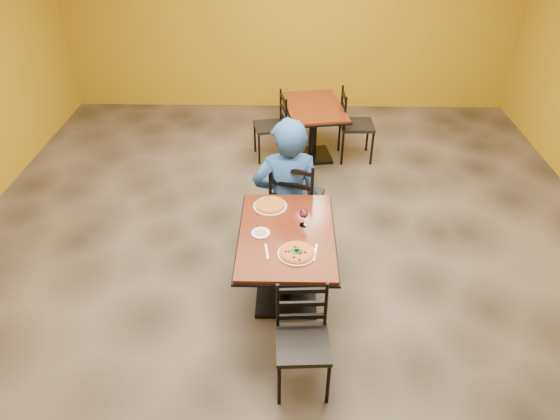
{
  "coord_description": "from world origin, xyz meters",
  "views": [
    {
      "loc": [
        0.02,
        -3.89,
        3.33
      ],
      "look_at": [
        -0.06,
        -0.3,
        0.85
      ],
      "focal_mm": 32.25,
      "sensor_mm": 36.0,
      "label": 1
    }
  ],
  "objects_px": {
    "table_second": "(314,120)",
    "chair_main_near": "(303,345)",
    "diner": "(287,185)",
    "plate_main": "(297,254)",
    "chair_main_far": "(297,198)",
    "side_plate": "(261,233)",
    "table_main": "(287,251)",
    "wine_glass": "(304,217)",
    "pizza_main": "(297,252)",
    "chair_second_left": "(270,127)",
    "pizza_far": "(270,205)",
    "chair_second_right": "(357,125)",
    "plate_far": "(270,206)"
  },
  "relations": [
    {
      "from": "chair_main_far",
      "to": "chair_second_left",
      "type": "height_order",
      "value": "chair_main_far"
    },
    {
      "from": "plate_main",
      "to": "wine_glass",
      "type": "relative_size",
      "value": 1.72
    },
    {
      "from": "pizza_main",
      "to": "pizza_far",
      "type": "distance_m",
      "value": 0.72
    },
    {
      "from": "pizza_main",
      "to": "chair_second_right",
      "type": "bearing_deg",
      "value": 74.81
    },
    {
      "from": "plate_main",
      "to": "pizza_main",
      "type": "bearing_deg",
      "value": 0.0
    },
    {
      "from": "chair_main_far",
      "to": "pizza_main",
      "type": "height_order",
      "value": "chair_main_far"
    },
    {
      "from": "plate_main",
      "to": "plate_far",
      "type": "bearing_deg",
      "value": 109.51
    },
    {
      "from": "diner",
      "to": "table_second",
      "type": "bearing_deg",
      "value": -106.71
    },
    {
      "from": "pizza_far",
      "to": "wine_glass",
      "type": "bearing_deg",
      "value": -43.19
    },
    {
      "from": "table_main",
      "to": "pizza_main",
      "type": "bearing_deg",
      "value": -73.31
    },
    {
      "from": "table_second",
      "to": "plate_main",
      "type": "xyz_separation_m",
      "value": [
        -0.24,
        -3.01,
        0.2
      ]
    },
    {
      "from": "pizza_main",
      "to": "pizza_far",
      "type": "bearing_deg",
      "value": 109.51
    },
    {
      "from": "chair_main_far",
      "to": "side_plate",
      "type": "xyz_separation_m",
      "value": [
        -0.32,
        -0.91,
        0.24
      ]
    },
    {
      "from": "table_main",
      "to": "chair_second_left",
      "type": "xyz_separation_m",
      "value": [
        -0.25,
        2.73,
        -0.11
      ]
    },
    {
      "from": "chair_main_far",
      "to": "plate_far",
      "type": "height_order",
      "value": "chair_main_far"
    },
    {
      "from": "pizza_far",
      "to": "side_plate",
      "type": "distance_m",
      "value": 0.41
    },
    {
      "from": "pizza_main",
      "to": "plate_main",
      "type": "bearing_deg",
      "value": 0.0
    },
    {
      "from": "chair_second_left",
      "to": "table_second",
      "type": "bearing_deg",
      "value": 77.28
    },
    {
      "from": "pizza_main",
      "to": "wine_glass",
      "type": "bearing_deg",
      "value": 81.23
    },
    {
      "from": "chair_main_far",
      "to": "chair_second_right",
      "type": "xyz_separation_m",
      "value": [
        0.8,
        1.83,
        -0.04
      ]
    },
    {
      "from": "table_main",
      "to": "plate_far",
      "type": "distance_m",
      "value": 0.47
    },
    {
      "from": "chair_main_far",
      "to": "chair_second_left",
      "type": "relative_size",
      "value": 1.16
    },
    {
      "from": "chair_main_near",
      "to": "plate_far",
      "type": "xyz_separation_m",
      "value": [
        -0.29,
        1.33,
        0.32
      ]
    },
    {
      "from": "table_second",
      "to": "side_plate",
      "type": "height_order",
      "value": "side_plate"
    },
    {
      "from": "wine_glass",
      "to": "plate_far",
      "type": "bearing_deg",
      "value": 136.81
    },
    {
      "from": "chair_second_left",
      "to": "side_plate",
      "type": "xyz_separation_m",
      "value": [
        0.03,
        -2.74,
        0.31
      ]
    },
    {
      "from": "table_second",
      "to": "chair_main_near",
      "type": "bearing_deg",
      "value": -93.04
    },
    {
      "from": "plate_main",
      "to": "chair_second_left",
      "type": "bearing_deg",
      "value": 96.35
    },
    {
      "from": "chair_main_near",
      "to": "pizza_main",
      "type": "relative_size",
      "value": 3.07
    },
    {
      "from": "chair_second_right",
      "to": "plate_far",
      "type": "xyz_separation_m",
      "value": [
        -1.06,
        -2.33,
        0.28
      ]
    },
    {
      "from": "diner",
      "to": "chair_second_right",
      "type": "bearing_deg",
      "value": -122.31
    },
    {
      "from": "table_second",
      "to": "plate_main",
      "type": "relative_size",
      "value": 3.87
    },
    {
      "from": "table_second",
      "to": "plate_main",
      "type": "distance_m",
      "value": 3.03
    },
    {
      "from": "table_main",
      "to": "wine_glass",
      "type": "distance_m",
      "value": 0.34
    },
    {
      "from": "table_second",
      "to": "side_plate",
      "type": "distance_m",
      "value": 2.8
    },
    {
      "from": "chair_main_near",
      "to": "chair_main_far",
      "type": "relative_size",
      "value": 0.84
    },
    {
      "from": "side_plate",
      "to": "wine_glass",
      "type": "distance_m",
      "value": 0.39
    },
    {
      "from": "plate_main",
      "to": "plate_far",
      "type": "xyz_separation_m",
      "value": [
        -0.24,
        0.68,
        0.0
      ]
    },
    {
      "from": "diner",
      "to": "pizza_far",
      "type": "relative_size",
      "value": 5.12
    },
    {
      "from": "wine_glass",
      "to": "chair_second_left",
      "type": "bearing_deg",
      "value": 98.6
    },
    {
      "from": "pizza_far",
      "to": "side_plate",
      "type": "xyz_separation_m",
      "value": [
        -0.06,
        -0.41,
        -0.02
      ]
    },
    {
      "from": "table_second",
      "to": "chair_main_near",
      "type": "height_order",
      "value": "chair_main_near"
    },
    {
      "from": "table_main",
      "to": "chair_second_left",
      "type": "relative_size",
      "value": 1.38
    },
    {
      "from": "table_second",
      "to": "pizza_main",
      "type": "height_order",
      "value": "pizza_main"
    },
    {
      "from": "chair_main_far",
      "to": "side_plate",
      "type": "bearing_deg",
      "value": 88.57
    },
    {
      "from": "chair_second_left",
      "to": "plate_far",
      "type": "distance_m",
      "value": 2.36
    },
    {
      "from": "side_plate",
      "to": "wine_glass",
      "type": "xyz_separation_m",
      "value": [
        0.36,
        0.13,
        0.08
      ]
    },
    {
      "from": "chair_second_left",
      "to": "wine_glass",
      "type": "distance_m",
      "value": 2.67
    },
    {
      "from": "pizza_main",
      "to": "pizza_far",
      "type": "height_order",
      "value": "same"
    },
    {
      "from": "table_second",
      "to": "diner",
      "type": "xyz_separation_m",
      "value": [
        -0.33,
        -1.91,
        0.17
      ]
    }
  ]
}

